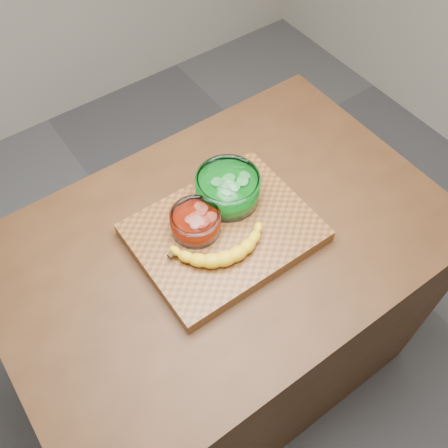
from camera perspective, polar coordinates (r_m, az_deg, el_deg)
ground at (r=2.12m, az=-0.00°, el=-15.28°), size 3.50×3.50×0.00m
counter at (r=1.70m, az=-0.00°, el=-10.03°), size 1.20×0.80×0.90m
cutting_board at (r=1.29m, az=-0.00°, el=-1.03°), size 0.45×0.35×0.04m
bowl_red at (r=1.26m, az=-3.26°, el=0.25°), size 0.13×0.13×0.06m
bowl_green at (r=1.31m, az=0.44°, el=4.08°), size 0.17×0.17×0.08m
banana at (r=1.23m, az=-0.33°, el=-2.22°), size 0.27×0.16×0.04m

